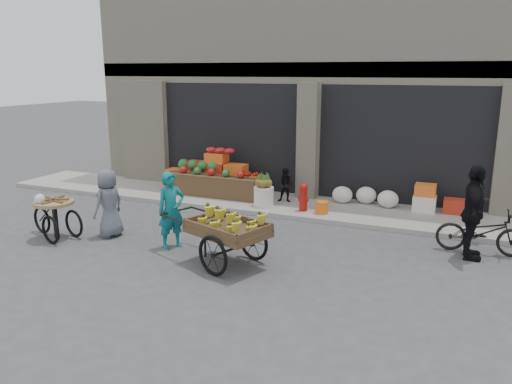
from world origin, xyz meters
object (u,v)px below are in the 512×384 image
at_px(fire_hydrant, 303,196).
at_px(cyclist, 473,213).
at_px(orange_bucket, 322,207).
at_px(vendor_grey, 109,203).
at_px(pineapple_bin, 264,196).
at_px(banana_cart, 225,226).
at_px(bicycle, 482,232).
at_px(vendor_woman, 171,210).
at_px(seated_person, 286,185).
at_px(tricycle_cart, 55,213).

distance_m(fire_hydrant, cyclist, 4.24).
bearing_deg(cyclist, orange_bucket, 63.05).
bearing_deg(vendor_grey, pineapple_bin, 154.23).
height_order(fire_hydrant, orange_bucket, fire_hydrant).
bearing_deg(banana_cart, bicycle, 50.03).
distance_m(vendor_woman, vendor_grey, 1.65).
xyz_separation_m(seated_person, banana_cart, (0.38, -4.38, 0.18)).
relative_size(seated_person, vendor_woman, 0.58).
relative_size(seated_person, tricycle_cart, 0.64).
xyz_separation_m(seated_person, cyclist, (4.61, -2.23, 0.34)).
distance_m(vendor_woman, tricycle_cart, 2.71).
bearing_deg(vendor_woman, seated_person, 19.58).
bearing_deg(orange_bucket, cyclist, -24.23).
bearing_deg(tricycle_cart, banana_cart, 14.95).
bearing_deg(vendor_woman, orange_bucket, -0.11).
relative_size(seated_person, banana_cart, 0.35).
distance_m(banana_cart, cyclist, 4.75).
xyz_separation_m(vendor_woman, vendor_grey, (-1.65, 0.07, -0.04)).
height_order(seated_person, cyclist, cyclist).
distance_m(vendor_woman, bicycle, 6.26).
distance_m(vendor_woman, cyclist, 5.94).
bearing_deg(banana_cart, seated_person, 115.07).
height_order(bicycle, cyclist, cyclist).
relative_size(banana_cart, cyclist, 1.45).
height_order(pineapple_bin, bicycle, bicycle).
bearing_deg(vendor_grey, tricycle_cart, -51.06).
bearing_deg(vendor_woman, bicycle, -35.41).
xyz_separation_m(fire_hydrant, vendor_grey, (-3.41, -3.25, 0.25)).
bearing_deg(vendor_woman, pineapple_bin, 23.42).
distance_m(fire_hydrant, tricycle_cart, 5.85).
bearing_deg(tricycle_cart, vendor_grey, 43.33).
relative_size(fire_hydrant, banana_cart, 0.26).
height_order(pineapple_bin, cyclist, cyclist).
bearing_deg(cyclist, fire_hydrant, 65.21).
distance_m(seated_person, cyclist, 5.14).
height_order(fire_hydrant, vendor_woman, vendor_woman).
bearing_deg(orange_bucket, bicycle, -17.45).
relative_size(tricycle_cart, cyclist, 0.79).
distance_m(fire_hydrant, vendor_grey, 4.72).
xyz_separation_m(vendor_grey, cyclist, (7.33, 1.67, 0.17)).
bearing_deg(pineapple_bin, fire_hydrant, -2.60).
xyz_separation_m(seated_person, vendor_grey, (-2.71, -3.90, 0.17)).
bearing_deg(tricycle_cart, pineapple_bin, 63.04).
bearing_deg(fire_hydrant, bicycle, -16.08).
height_order(banana_cart, tricycle_cart, banana_cart).
relative_size(banana_cart, tricycle_cart, 1.84).
bearing_deg(banana_cart, fire_hydrant, 105.22).
bearing_deg(bicycle, orange_bucket, 69.83).
xyz_separation_m(seated_person, tricycle_cart, (-3.72, -4.48, -0.02)).
bearing_deg(fire_hydrant, seated_person, 137.12).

